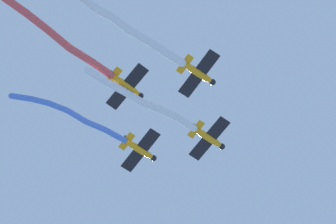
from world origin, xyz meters
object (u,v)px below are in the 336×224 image
airplane_lead (209,138)px  airplane_right_wing (199,73)px  airplane_slot (127,86)px  airplane_left_wing (140,150)px

airplane_lead → airplane_right_wing: airplane_right_wing is taller
airplane_lead → airplane_slot: (-9.82, 5.93, -0.20)m
airplane_right_wing → airplane_lead: bearing=46.1°
airplane_lead → airplane_left_wing: airplane_lead is taller
airplane_lead → airplane_right_wing: 8.12m
airplane_left_wing → airplane_slot: 8.11m
airplane_left_wing → airplane_right_wing: 11.49m
airplane_lead → airplane_left_wing: bearing=134.6°
airplane_lead → airplane_left_wing: (-1.95, 7.87, -0.40)m
airplane_lead → airplane_slot: airplane_lead is taller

